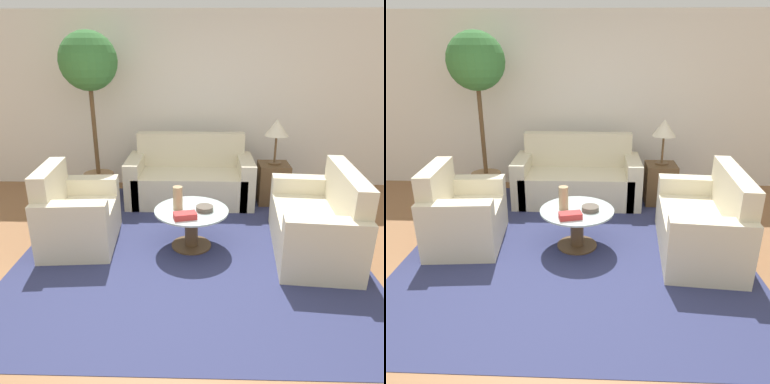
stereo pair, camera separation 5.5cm
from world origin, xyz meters
TOP-DOWN VIEW (x-y plane):
  - ground_plane at (0.00, 0.00)m, footprint 14.00×14.00m
  - wall_back at (0.00, 2.90)m, footprint 10.00×0.06m
  - rug at (0.10, 0.77)m, footprint 3.59×3.62m
  - sofa_main at (0.05, 2.16)m, footprint 1.75×0.82m
  - armchair at (-1.20, 0.82)m, footprint 0.83×1.05m
  - loveseat at (1.47, 0.71)m, footprint 0.90×1.47m
  - coffee_table at (0.10, 0.77)m, footprint 0.80×0.80m
  - side_table at (1.22, 2.11)m, footprint 0.42×0.42m
  - table_lamp at (1.22, 2.11)m, footprint 0.32×0.32m
  - potted_plant at (-1.30, 2.26)m, footprint 0.77×0.77m
  - vase at (-0.04, 0.79)m, footprint 0.10×0.10m
  - bowl at (0.25, 0.76)m, footprint 0.18×0.18m
  - book_stack at (0.05, 0.55)m, footprint 0.25×0.18m

SIDE VIEW (x-z plane):
  - ground_plane at x=0.00m, z-range 0.00..0.00m
  - rug at x=0.10m, z-range 0.00..0.01m
  - coffee_table at x=0.10m, z-range 0.06..0.50m
  - side_table at x=1.22m, z-range 0.00..0.57m
  - loveseat at x=1.47m, z-range -0.15..0.76m
  - sofa_main at x=0.05m, z-range -0.16..0.77m
  - armchair at x=-1.20m, z-range -0.14..0.76m
  - bowl at x=0.25m, z-range 0.44..0.49m
  - book_stack at x=0.05m, z-range 0.44..0.50m
  - vase at x=-0.04m, z-range 0.44..0.70m
  - table_lamp at x=1.22m, z-range 0.75..1.37m
  - wall_back at x=0.00m, z-range 0.00..2.60m
  - potted_plant at x=-1.30m, z-range 0.54..2.84m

